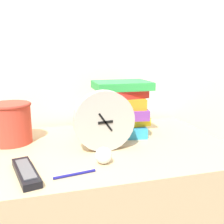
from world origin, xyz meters
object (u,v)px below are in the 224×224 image
object	(u,v)px
desk_clock	(104,121)
basket	(10,122)
crumpled_paper_ball	(104,155)
pen	(75,174)
book_stack	(121,108)
tv_remote	(26,172)

from	to	relation	value
desk_clock	basket	bearing A→B (deg)	152.00
desk_clock	basket	xyz separation A→B (m)	(-0.33, 0.17, -0.02)
basket	crumpled_paper_ball	distance (m)	0.42
desk_clock	pen	world-z (taller)	desk_clock
desk_clock	pen	bearing A→B (deg)	-127.00
book_stack	tv_remote	xyz separation A→B (m)	(-0.38, -0.30, -0.10)
crumpled_paper_ball	pen	xyz separation A→B (m)	(-0.10, -0.06, -0.02)
book_stack	pen	distance (m)	0.43
tv_remote	pen	distance (m)	0.14
tv_remote	book_stack	bearing A→B (deg)	38.59
desk_clock	basket	distance (m)	0.37
basket	tv_remote	xyz separation A→B (m)	(0.06, -0.31, -0.07)
desk_clock	crumpled_paper_ball	world-z (taller)	desk_clock
basket	tv_remote	size ratio (longest dim) A/B	0.83
tv_remote	pen	xyz separation A→B (m)	(0.13, -0.04, -0.01)
crumpled_paper_ball	tv_remote	bearing A→B (deg)	-174.25
book_stack	crumpled_paper_ball	bearing A→B (deg)	-117.44
tv_remote	pen	bearing A→B (deg)	-15.38
desk_clock	tv_remote	world-z (taller)	desk_clock
crumpled_paper_ball	basket	bearing A→B (deg)	136.18
desk_clock	crumpled_paper_ball	distance (m)	0.14
basket	pen	xyz separation A→B (m)	(0.20, -0.34, -0.08)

